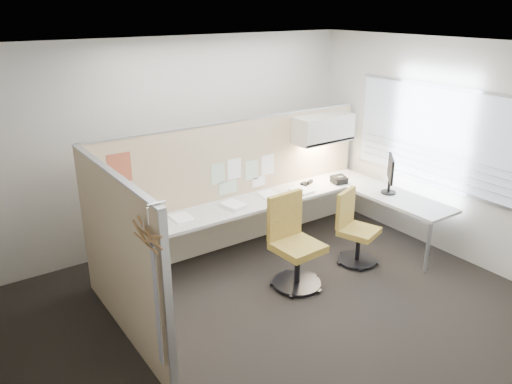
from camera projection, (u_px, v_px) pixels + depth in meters
floor at (273, 309)px, 5.56m from camera, size 5.50×4.50×0.01m
ceiling at (277, 47)px, 4.56m from camera, size 5.50×4.50×0.01m
wall_back at (176, 143)px, 6.79m from camera, size 5.50×0.02×2.80m
wall_front at (477, 288)px, 3.33m from camera, size 5.50×0.02×2.80m
wall_right at (443, 149)px, 6.53m from camera, size 0.02×4.50×2.80m
window_pane at (443, 138)px, 6.46m from camera, size 0.01×2.80×1.30m
partition_back at (236, 185)px, 6.77m from camera, size 4.10×0.06×1.75m
partition_left at (120, 258)px, 4.83m from camera, size 0.06×2.20×1.75m
desk at (279, 208)px, 6.70m from camera, size 4.00×2.07×0.73m
overhead_bin at (323, 129)px, 7.10m from camera, size 0.90×0.36×0.38m
task_light_strip at (323, 143)px, 7.18m from camera, size 0.60×0.06×0.02m
pinned_papers at (242, 173)px, 6.73m from camera, size 1.01×0.00×0.47m
poster at (119, 168)px, 5.69m from camera, size 0.28×0.00×0.35m
chair_left at (293, 245)px, 5.88m from camera, size 0.58×0.58×1.10m
chair_right at (354, 230)px, 6.43m from camera, size 0.56×0.58×0.95m
monitor at (390, 173)px, 6.77m from camera, size 0.36×0.38×0.52m
phone at (339, 180)px, 7.24m from camera, size 0.24×0.22×0.12m
stapler at (310, 182)px, 7.22m from camera, size 0.14×0.09×0.05m
tape_dispenser at (304, 184)px, 7.12m from camera, size 0.11×0.08×0.06m
coat_hook at (150, 250)px, 3.83m from camera, size 0.18×0.47×1.41m
paper_stack_0 at (154, 229)px, 5.77m from camera, size 0.24×0.30×0.02m
paper_stack_1 at (182, 218)px, 6.07m from camera, size 0.24×0.31×0.02m
paper_stack_2 at (234, 206)px, 6.39m from camera, size 0.28×0.34×0.05m
paper_stack_3 at (269, 195)px, 6.79m from camera, size 0.29×0.34×0.02m
paper_stack_4 at (302, 190)px, 6.93m from camera, size 0.26×0.32×0.03m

